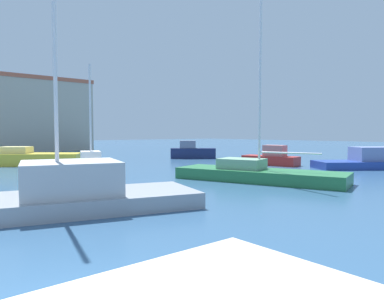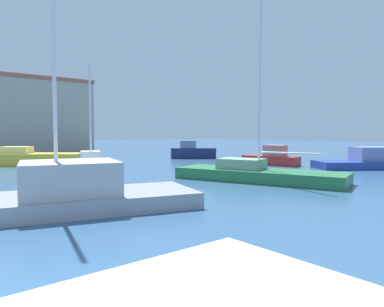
% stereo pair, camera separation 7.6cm
% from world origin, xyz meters
% --- Properties ---
extents(water, '(160.00, 160.00, 0.00)m').
position_xyz_m(water, '(15.00, 20.00, 0.00)').
color(water, '#2D5175').
rests_on(water, ground).
extents(sailboat_white_inner_mooring, '(3.32, 5.78, 6.41)m').
position_xyz_m(sailboat_white_inner_mooring, '(7.62, 15.40, 0.48)').
color(sailboat_white_inner_mooring, white).
rests_on(sailboat_white_inner_mooring, water).
extents(motorboat_blue_near_pier, '(8.70, 6.97, 1.48)m').
position_xyz_m(motorboat_blue_near_pier, '(24.46, 6.30, 0.49)').
color(motorboat_blue_near_pier, '#233D93').
rests_on(motorboat_blue_near_pier, water).
extents(motorboat_red_distant_north, '(2.29, 4.46, 1.52)m').
position_xyz_m(motorboat_red_distant_north, '(20.86, 12.60, 0.53)').
color(motorboat_red_distant_north, '#B22823').
rests_on(motorboat_red_distant_north, water).
extents(motorboat_navy_behind_lamppost, '(3.98, 3.72, 1.70)m').
position_xyz_m(motorboat_navy_behind_lamppost, '(20.57, 21.68, 0.64)').
color(motorboat_navy_behind_lamppost, '#19234C').
rests_on(motorboat_navy_behind_lamppost, water).
extents(sailboat_green_distant_east, '(5.18, 8.92, 9.87)m').
position_xyz_m(sailboat_green_distant_east, '(13.00, 7.43, 0.42)').
color(sailboat_green_distant_east, '#28703D').
rests_on(sailboat_green_distant_east, water).
extents(motorboat_yellow_center_channel, '(7.73, 6.79, 1.42)m').
position_xyz_m(motorboat_yellow_center_channel, '(6.43, 24.18, 0.51)').
color(motorboat_yellow_center_channel, gold).
rests_on(motorboat_yellow_center_channel, water).
extents(sailboat_grey_far_left, '(9.31, 5.30, 9.87)m').
position_xyz_m(sailboat_grey_far_left, '(2.85, 6.76, 0.57)').
color(sailboat_grey_far_left, gray).
rests_on(sailboat_grey_far_left, water).
extents(harbor_office, '(13.27, 7.26, 9.63)m').
position_xyz_m(harbor_office, '(13.49, 46.04, 4.83)').
color(harbor_office, '#B2A893').
rests_on(harbor_office, ground).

